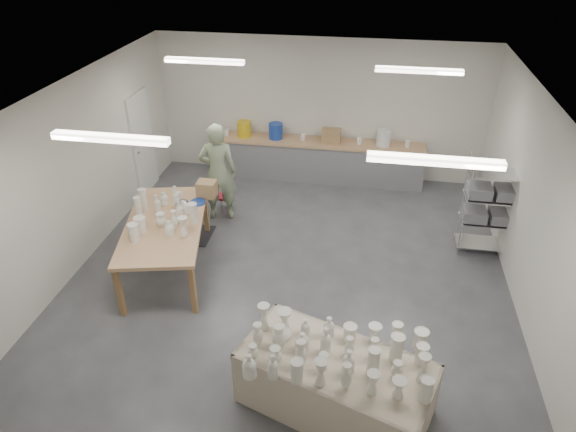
% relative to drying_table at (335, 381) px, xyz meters
% --- Properties ---
extents(room, '(8.00, 8.02, 3.00)m').
position_rel_drying_table_xyz_m(room, '(-1.06, 2.44, 1.62)').
color(room, '#424449').
rests_on(room, ground).
extents(back_counter, '(4.60, 0.60, 1.24)m').
position_rel_drying_table_xyz_m(back_counter, '(-0.96, 6.03, 0.05)').
color(back_counter, tan).
rests_on(back_counter, ground).
extents(wire_shelf, '(0.88, 0.48, 1.80)m').
position_rel_drying_table_xyz_m(wire_shelf, '(2.25, 3.75, 0.48)').
color(wire_shelf, silver).
rests_on(wire_shelf, ground).
extents(drying_table, '(2.43, 1.76, 1.15)m').
position_rel_drying_table_xyz_m(drying_table, '(0.00, 0.00, 0.00)').
color(drying_table, olive).
rests_on(drying_table, ground).
extents(work_table, '(1.70, 2.60, 1.28)m').
position_rel_drying_table_xyz_m(work_table, '(-2.91, 2.41, 0.46)').
color(work_table, tan).
rests_on(work_table, ground).
extents(rug, '(1.00, 0.70, 0.02)m').
position_rel_drying_table_xyz_m(rug, '(-3.07, 3.35, -0.43)').
color(rug, black).
rests_on(rug, ground).
extents(cat, '(0.42, 0.31, 0.17)m').
position_rel_drying_table_xyz_m(cat, '(-3.05, 3.34, -0.33)').
color(cat, white).
rests_on(cat, rug).
extents(potter, '(0.78, 0.59, 1.92)m').
position_rel_drying_table_xyz_m(potter, '(-2.58, 4.10, 0.52)').
color(potter, '#8EA07C').
rests_on(potter, ground).
extents(red_stool, '(0.44, 0.44, 0.32)m').
position_rel_drying_table_xyz_m(red_stool, '(-2.58, 4.37, -0.15)').
color(red_stool, '#A8182D').
rests_on(red_stool, ground).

